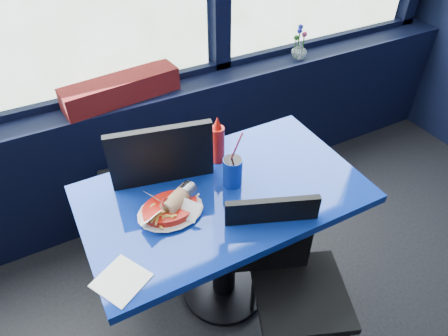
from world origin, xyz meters
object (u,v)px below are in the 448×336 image
chair_near_back (153,190)px  soda_cup (232,171)px  ketchup_bottle (218,142)px  planter_box (121,89)px  flower_vase (299,49)px  chair_near_front (288,273)px  food_basket (171,207)px  near_table (224,219)px

chair_near_back → soda_cup: 0.47m
soda_cup → ketchup_bottle: bearing=84.1°
ketchup_bottle → planter_box: bearing=110.7°
flower_vase → soda_cup: 1.22m
chair_near_back → chair_near_front: bearing=131.0°
food_basket → ketchup_bottle: 0.39m
chair_near_front → soda_cup: (-0.07, 0.36, 0.33)m
planter_box → ketchup_bottle: (0.25, -0.66, -0.01)m
flower_vase → chair_near_front: bearing=-126.2°
near_table → soda_cup: bearing=23.7°
near_table → food_basket: (-0.24, -0.01, 0.21)m
chair_near_back → planter_box: size_ratio=1.61×
chair_near_back → flower_vase: 1.34m
flower_vase → ketchup_bottle: bearing=-145.5°
chair_near_front → soda_cup: 0.49m
near_table → food_basket: bearing=-176.9°
chair_near_back → food_basket: 0.38m
chair_near_front → ketchup_bottle: 0.65m
chair_near_front → chair_near_back: 0.75m
flower_vase → food_basket: flower_vase is taller
planter_box → ketchup_bottle: ketchup_bottle is taller
chair_near_front → food_basket: chair_near_front is taller
planter_box → chair_near_back: bearing=-102.1°
near_table → ketchup_bottle: (0.07, 0.20, 0.29)m
near_table → soda_cup: (0.06, 0.02, 0.25)m
flower_vase → ketchup_bottle: 1.10m
flower_vase → soda_cup: size_ratio=0.76×
ketchup_bottle → soda_cup: size_ratio=0.84×
near_table → chair_near_back: size_ratio=1.17×
chair_near_front → ketchup_bottle: ketchup_bottle is taller
chair_near_front → chair_near_back: chair_near_back is taller
chair_near_back → ketchup_bottle: bearing=171.5°
near_table → planter_box: 0.92m
near_table → chair_near_back: chair_near_back is taller
flower_vase → food_basket: 1.48m
near_table → flower_vase: flower_vase is taller
near_table → food_basket: food_basket is taller
near_table → chair_near_front: bearing=-69.1°
planter_box → near_table: bearing=-85.1°
flower_vase → near_table: bearing=-140.0°
chair_near_front → food_basket: (-0.37, 0.32, 0.29)m
near_table → planter_box: size_ratio=1.89×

